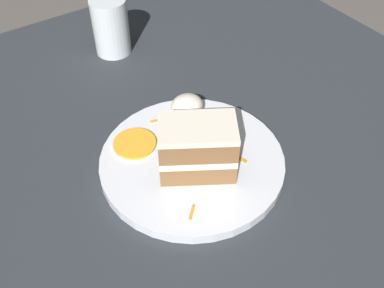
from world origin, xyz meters
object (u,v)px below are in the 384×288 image
plate (192,162)px  cream_dollop (187,106)px  orange_garnish (135,143)px  drinking_glass (111,30)px  cake_slice (197,148)px

plate → cream_dollop: (0.05, 0.09, 0.03)m
plate → orange_garnish: (-0.06, 0.08, 0.01)m
plate → drinking_glass: 0.38m
cream_dollop → drinking_glass: (-0.01, 0.28, 0.01)m
cake_slice → orange_garnish: bearing=-119.6°
cream_dollop → orange_garnish: (-0.11, -0.02, -0.02)m
orange_garnish → drinking_glass: (0.11, 0.29, 0.03)m
orange_garnish → drinking_glass: 0.31m
orange_garnish → plate: bearing=-51.9°
cake_slice → drinking_glass: 0.40m
plate → orange_garnish: size_ratio=4.16×
plate → orange_garnish: bearing=128.1°
cream_dollop → orange_garnish: size_ratio=0.81×
plate → orange_garnish: orange_garnish is taller
plate → cream_dollop: cream_dollop is taller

